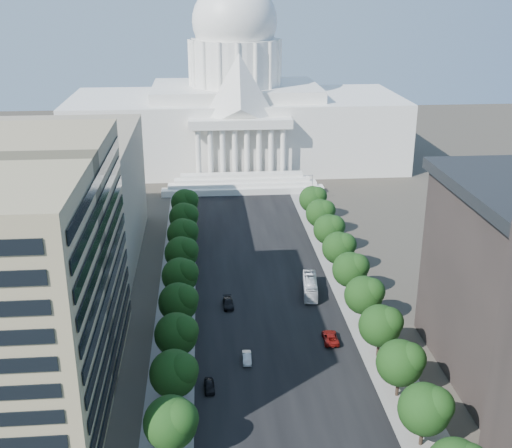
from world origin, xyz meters
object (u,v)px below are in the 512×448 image
object	(u,v)px
car_dark_a	(209,386)
car_red	(330,337)
car_dark_b	(228,303)
city_bus	(310,286)
car_silver	(247,358)

from	to	relation	value
car_dark_a	car_red	world-z (taller)	car_red
car_dark_b	car_dark_a	bearing A→B (deg)	-100.40
car_red	city_bus	distance (m)	20.27
car_red	city_bus	size ratio (longest dim) A/B	0.50
car_dark_a	city_bus	xyz separation A→B (m)	(22.41, 33.80, 0.93)
car_dark_a	city_bus	size ratio (longest dim) A/B	0.36
car_silver	city_bus	distance (m)	30.18
car_dark_a	car_dark_b	world-z (taller)	car_dark_b
car_red	city_bus	bearing A→B (deg)	-86.55
car_dark_a	car_red	xyz separation A→B (m)	(22.94, 13.55, 0.10)
car_dark_b	city_bus	xyz separation A→B (m)	(18.04, 4.79, 0.90)
car_dark_a	car_silver	bearing A→B (deg)	46.80
car_silver	car_red	size ratio (longest dim) A/B	0.73
car_dark_a	city_bus	distance (m)	40.56
city_bus	car_dark_a	bearing A→B (deg)	-116.70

